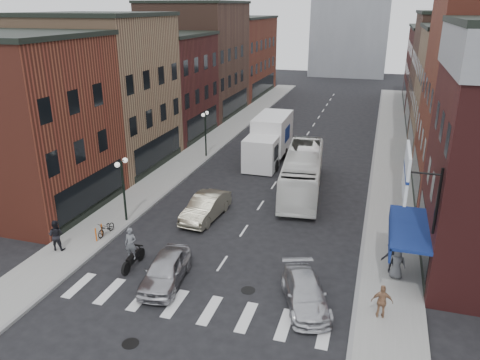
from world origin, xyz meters
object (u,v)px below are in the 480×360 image
object	(u,v)px
streetlamp_near	(123,179)
billboard_sign	(408,173)
streetlamp_far	(205,126)
parked_bicycle	(106,228)
ped_left_solo	(56,235)
box_truck	(269,140)
bike_rack	(99,232)
motorcycle_rider	(132,249)
ped_right_b	(382,301)
sedan_left_near	(166,270)
curb_car	(305,293)
transit_bus	(302,172)
sedan_left_far	(206,207)
ped_right_c	(397,263)
ped_right_a	(393,257)

from	to	relation	value
streetlamp_near	billboard_sign	bearing A→B (deg)	-12.35
streetlamp_far	parked_bicycle	xyz separation A→B (m)	(-0.10, -16.10, -2.36)
ped_left_solo	box_truck	bearing A→B (deg)	-121.63
bike_rack	motorcycle_rider	distance (m)	3.92
motorcycle_rider	ped_right_b	bearing A→B (deg)	-9.34
streetlamp_far	billboard_sign	bearing A→B (deg)	-47.59
sedan_left_near	curb_car	size ratio (longest dim) A/B	0.99
transit_bus	bike_rack	bearing A→B (deg)	-137.45
parked_bicycle	ped_right_b	xyz separation A→B (m)	(15.59, -3.36, 0.38)
sedan_left_near	sedan_left_far	size ratio (longest dim) A/B	0.92
transit_bus	ped_right_c	distance (m)	12.24
transit_bus	parked_bicycle	distance (m)	14.32
bike_rack	transit_bus	size ratio (longest dim) A/B	0.07
sedan_left_near	parked_bicycle	distance (m)	6.48
streetlamp_near	transit_bus	size ratio (longest dim) A/B	0.38
billboard_sign	ped_right_c	xyz separation A→B (m)	(0.13, 1.51, -5.15)
bike_rack	parked_bicycle	bearing A→B (deg)	80.57
ped_right_b	bike_rack	bearing A→B (deg)	-14.82
sedan_left_far	ped_left_solo	bearing A→B (deg)	-129.46
motorcycle_rider	curb_car	xyz separation A→B (m)	(9.08, -0.62, -0.43)
sedan_left_near	ped_right_a	bearing A→B (deg)	13.88
transit_bus	ped_left_solo	distance (m)	17.12
sedan_left_far	ped_right_c	bearing A→B (deg)	-14.43
bike_rack	transit_bus	xyz separation A→B (m)	(9.83, 11.07, 0.95)
billboard_sign	box_truck	xyz separation A→B (m)	(-10.40, 18.30, -4.26)
billboard_sign	streetlamp_near	world-z (taller)	billboard_sign
box_truck	ped_left_solo	world-z (taller)	box_truck
motorcycle_rider	parked_bicycle	bearing A→B (deg)	134.41
sedan_left_near	ped_left_solo	world-z (taller)	ped_left_solo
ped_right_a	parked_bicycle	bearing A→B (deg)	4.53
box_truck	ped_right_a	distance (m)	19.34
curb_car	ped_right_a	world-z (taller)	ped_right_a
streetlamp_near	bike_rack	distance (m)	3.59
transit_bus	ped_right_b	size ratio (longest dim) A/B	6.89
box_truck	ped_left_solo	distance (m)	20.62
streetlamp_near	curb_car	xyz separation A→B (m)	(12.18, -5.37, -2.28)
streetlamp_far	transit_bus	world-z (taller)	streetlamp_far
streetlamp_near	sedan_left_far	bearing A→B (deg)	23.62
box_truck	ped_right_b	world-z (taller)	box_truck
bike_rack	ped_right_a	xyz separation A→B (m)	(16.11, 1.18, 0.45)
box_truck	transit_bus	size ratio (longest dim) A/B	0.81
curb_car	motorcycle_rider	bearing A→B (deg)	155.36
sedan_left_far	ped_left_solo	world-z (taller)	ped_left_solo
streetlamp_far	transit_bus	xyz separation A→B (m)	(9.63, -5.63, -1.41)
curb_car	parked_bicycle	distance (m)	12.71
billboard_sign	transit_bus	bearing A→B (deg)	118.18
bike_rack	curb_car	xyz separation A→B (m)	(12.38, -2.67, 0.08)
parked_bicycle	ped_right_a	bearing A→B (deg)	4.95
motorcycle_rider	ped_right_c	bearing A→B (deg)	5.93
streetlamp_far	sedan_left_far	size ratio (longest dim) A/B	0.88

